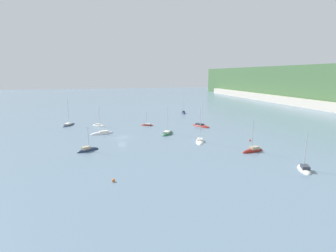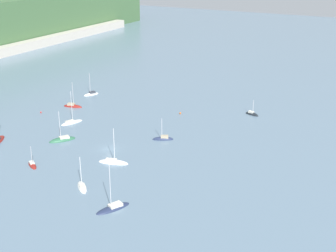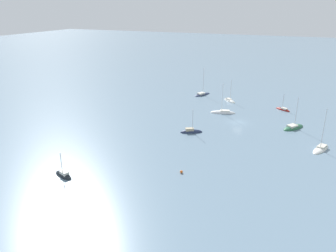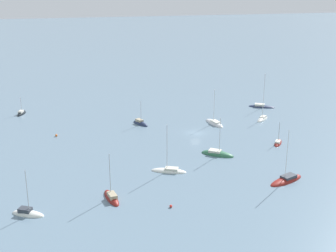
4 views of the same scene
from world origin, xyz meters
name	(u,v)px [view 1 (image 1 of 4)]	position (x,y,z in m)	size (l,w,h in m)	color
ground_plane	(122,137)	(0.00, 0.00, 0.00)	(600.00, 600.00, 0.00)	slate
sailboat_0	(184,113)	(-44.89, 34.93, 0.13)	(6.41, 3.33, 9.08)	#232D4C
sailboat_1	(200,142)	(11.44, 22.13, 0.10)	(7.83, 4.82, 10.96)	white
sailboat_2	(69,125)	(-25.62, -18.95, 0.12)	(8.22, 5.61, 11.03)	#232D4C
sailboat_4	(304,170)	(38.99, 35.03, 0.13)	(6.32, 4.47, 9.14)	white
sailboat_5	(253,151)	(24.26, 32.01, 0.12)	(3.36, 7.12, 9.67)	maroon
sailboat_6	(102,134)	(-6.86, -6.17, 0.08)	(4.37, 8.27, 10.44)	silver
sailboat_7	(88,151)	(12.98, -9.97, 0.11)	(4.44, 6.14, 7.39)	#232D4C
sailboat_8	(167,134)	(-1.18, 15.28, 0.08)	(7.83, 6.53, 9.82)	#2D6647
sailboat_9	(147,125)	(-17.77, 11.17, 0.08)	(4.21, 5.36, 5.98)	maroon
sailboat_10	(99,126)	(-21.28, -7.34, 0.08)	(5.54, 5.82, 8.37)	white
sailboat_11	(201,126)	(-10.74, 31.17, 0.10)	(8.97, 6.07, 11.66)	maroon
mooring_buoy_0	(113,180)	(35.24, -4.37, 0.29)	(0.59, 0.59, 0.59)	orange
mooring_buoy_1	(250,140)	(14.15, 37.36, 0.26)	(0.52, 0.52, 0.52)	red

